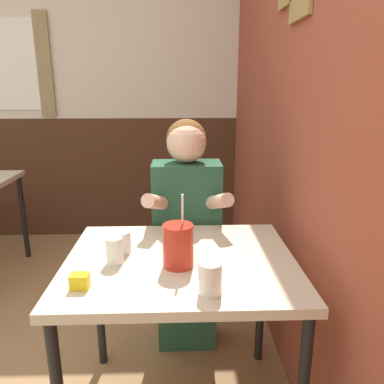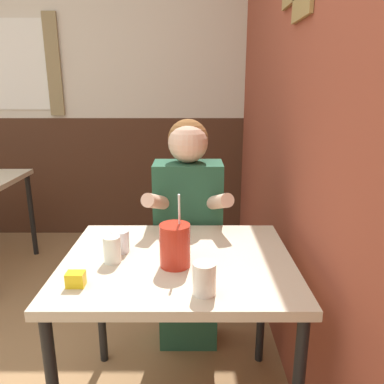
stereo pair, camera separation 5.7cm
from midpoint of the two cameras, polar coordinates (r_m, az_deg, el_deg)
brick_wall_right at (r=2.24m, az=11.83°, el=14.92°), size 0.08×4.44×2.70m
back_wall at (r=3.55m, az=-17.74°, el=14.78°), size 5.80×0.09×2.70m
main_table at (r=1.51m, az=-2.86°, el=-12.77°), size 0.88×0.71×0.73m
person_seated at (r=1.95m, az=-1.64°, el=-6.48°), size 0.42×0.40×1.22m
cocktail_pitcher at (r=1.38m, az=-3.31°, el=-8.15°), size 0.11×0.11×0.28m
glass_near_pitcher at (r=1.53m, az=-11.72°, el=-7.52°), size 0.07×0.07×0.09m
glass_center at (r=1.45m, az=-12.85°, el=-8.70°), size 0.07×0.07×0.10m
glass_far_side at (r=1.22m, az=1.42°, el=-13.02°), size 0.07×0.07×0.11m
condiment_ketchup at (r=1.63m, az=-4.06°, el=-6.51°), size 0.06×0.04×0.05m
condiment_mustard at (r=1.32m, az=-17.95°, el=-12.83°), size 0.06×0.04×0.05m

